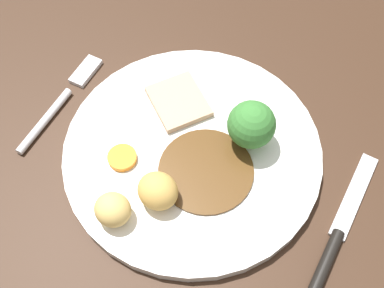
% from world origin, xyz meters
% --- Properties ---
extents(dining_table, '(1.20, 0.84, 0.04)m').
position_xyz_m(dining_table, '(0.00, 0.00, 0.02)').
color(dining_table, '#382316').
rests_on(dining_table, ground).
extents(dinner_plate, '(0.28, 0.28, 0.01)m').
position_xyz_m(dinner_plate, '(0.03, -0.00, 0.04)').
color(dinner_plate, white).
rests_on(dinner_plate, dining_table).
extents(gravy_pool, '(0.10, 0.10, 0.00)m').
position_xyz_m(gravy_pool, '(0.05, -0.02, 0.05)').
color(gravy_pool, '#563819').
rests_on(gravy_pool, dinner_plate).
extents(meat_slice_main, '(0.09, 0.09, 0.01)m').
position_xyz_m(meat_slice_main, '(-0.01, 0.05, 0.05)').
color(meat_slice_main, tan).
rests_on(meat_slice_main, dinner_plate).
extents(roast_potato_left, '(0.05, 0.05, 0.03)m').
position_xyz_m(roast_potato_left, '(0.02, -0.07, 0.07)').
color(roast_potato_left, tan).
rests_on(roast_potato_left, dinner_plate).
extents(roast_potato_right, '(0.04, 0.04, 0.03)m').
position_xyz_m(roast_potato_right, '(-0.01, -0.10, 0.07)').
color(roast_potato_right, '#D8B260').
rests_on(roast_potato_right, dinner_plate).
extents(carrot_coin_front, '(0.03, 0.03, 0.01)m').
position_xyz_m(carrot_coin_front, '(-0.03, -0.04, 0.05)').
color(carrot_coin_front, orange).
rests_on(carrot_coin_front, dinner_plate).
extents(broccoli_floret, '(0.05, 0.05, 0.06)m').
position_xyz_m(broccoli_floret, '(0.08, 0.03, 0.08)').
color(broccoli_floret, '#8CB766').
rests_on(broccoli_floret, dinner_plate).
extents(fork, '(0.02, 0.15, 0.01)m').
position_xyz_m(fork, '(-0.14, 0.00, 0.04)').
color(fork, silver).
rests_on(fork, dining_table).
extents(knife, '(0.03, 0.19, 0.01)m').
position_xyz_m(knife, '(0.20, -0.03, 0.04)').
color(knife, black).
rests_on(knife, dining_table).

